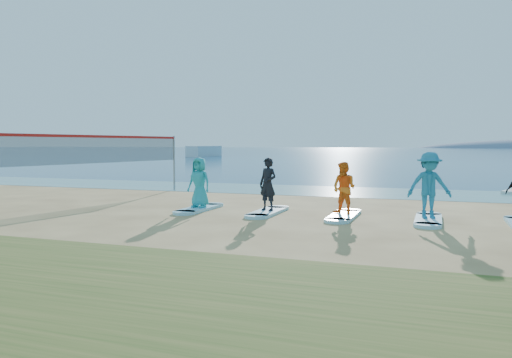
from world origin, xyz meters
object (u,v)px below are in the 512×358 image
(surfboard_2, at_px, (344,216))
(student_3, at_px, (429,185))
(boat_offshore_a, at_px, (204,157))
(student_0, at_px, (199,182))
(surfboard_0, at_px, (199,209))
(student_2, at_px, (344,188))
(volleyball_net, at_px, (102,150))
(surfboard_3, at_px, (428,220))
(student_1, at_px, (268,184))
(surfboard_1, at_px, (268,212))

(surfboard_2, xyz_separation_m, student_3, (2.34, 0.00, 0.96))
(boat_offshore_a, bearing_deg, student_0, -59.69)
(surfboard_0, bearing_deg, student_2, 0.00)
(volleyball_net, distance_m, surfboard_3, 12.25)
(volleyball_net, relative_size, student_0, 5.59)
(volleyball_net, xyz_separation_m, surfboard_3, (11.99, -1.64, -1.86))
(student_3, bearing_deg, surfboard_2, 163.93)
(student_1, height_order, surfboard_3, student_1)
(surfboard_0, relative_size, student_1, 1.36)
(surfboard_2, height_order, surfboard_3, same)
(boat_offshore_a, xyz_separation_m, student_0, (30.34, -62.67, 0.89))
(volleyball_net, relative_size, student_3, 4.93)
(volleyball_net, height_order, boat_offshore_a, volleyball_net)
(volleyball_net, relative_size, surfboard_3, 4.09)
(volleyball_net, xyz_separation_m, student_3, (11.99, -1.64, -0.90))
(surfboard_0, xyz_separation_m, student_0, (0.00, 0.00, 0.85))
(surfboard_0, xyz_separation_m, surfboard_3, (7.01, 0.00, 0.00))
(student_0, bearing_deg, surfboard_3, 6.53)
(surfboard_2, bearing_deg, surfboard_1, 180.00)
(student_2, bearing_deg, surfboard_1, -155.31)
(surfboard_1, bearing_deg, surfboard_3, 0.00)
(student_0, relative_size, surfboard_3, 0.73)
(volleyball_net, height_order, student_1, volleyball_net)
(boat_offshore_a, distance_m, student_2, 71.79)
(volleyball_net, xyz_separation_m, student_2, (9.66, -1.64, -1.05))
(surfboard_1, bearing_deg, student_0, 180.00)
(boat_offshore_a, height_order, student_0, student_0)
(student_1, xyz_separation_m, surfboard_3, (4.67, 0.00, -0.86))
(student_0, relative_size, student_1, 0.99)
(student_2, bearing_deg, surfboard_2, 0.00)
(surfboard_2, height_order, student_2, student_2)
(student_2, bearing_deg, boat_offshore_a, 143.89)
(surfboard_3, bearing_deg, student_3, 0.00)
(surfboard_1, bearing_deg, volleyball_net, 167.36)
(surfboard_1, distance_m, student_3, 4.77)
(boat_offshore_a, relative_size, student_2, 5.29)
(surfboard_1, height_order, student_1, student_1)
(surfboard_0, xyz_separation_m, student_2, (4.67, 0.00, 0.81))
(student_3, bearing_deg, surfboard_1, 163.93)
(surfboard_0, height_order, student_1, student_1)
(student_1, height_order, surfboard_2, student_1)
(student_1, relative_size, surfboard_3, 0.74)
(surfboard_0, bearing_deg, student_3, 0.00)
(surfboard_0, relative_size, surfboard_1, 1.00)
(surfboard_2, distance_m, surfboard_3, 2.34)
(volleyball_net, height_order, surfboard_2, volleyball_net)
(surfboard_2, relative_size, student_2, 1.45)
(surfboard_2, xyz_separation_m, student_2, (0.00, 0.00, 0.81))
(surfboard_3, bearing_deg, surfboard_2, 180.00)
(boat_offshore_a, height_order, student_2, student_2)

